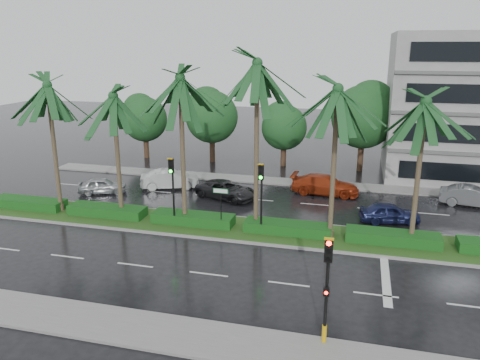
% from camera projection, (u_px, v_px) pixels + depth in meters
% --- Properties ---
extents(ground, '(120.00, 120.00, 0.00)m').
position_uv_depth(ground, '(235.00, 236.00, 27.85)').
color(ground, black).
rests_on(ground, ground).
extents(near_sidewalk, '(40.00, 2.40, 0.12)m').
position_uv_depth(near_sidewalk, '(167.00, 333.00, 18.34)').
color(near_sidewalk, slate).
rests_on(near_sidewalk, ground).
extents(far_sidewalk, '(40.00, 2.00, 0.12)m').
position_uv_depth(far_sidewalk, '(272.00, 181.00, 38.99)').
color(far_sidewalk, slate).
rests_on(far_sidewalk, ground).
extents(median, '(36.00, 4.00, 0.15)m').
position_uv_depth(median, '(239.00, 229.00, 28.75)').
color(median, gray).
rests_on(median, ground).
extents(hedge, '(35.20, 1.40, 0.60)m').
position_uv_depth(hedge, '(239.00, 223.00, 28.65)').
color(hedge, '#124114').
rests_on(hedge, median).
extents(lane_markings, '(34.00, 13.06, 0.01)m').
position_uv_depth(lane_markings, '(284.00, 244.00, 26.72)').
color(lane_markings, silver).
rests_on(lane_markings, ground).
extents(palm_row, '(26.30, 4.20, 10.66)m').
position_uv_depth(palm_row, '(218.00, 97.00, 26.86)').
color(palm_row, '#433926').
rests_on(palm_row, median).
extents(signal_near, '(0.34, 0.45, 4.36)m').
position_uv_depth(signal_near, '(327.00, 286.00, 16.97)').
color(signal_near, black).
rests_on(signal_near, near_sidewalk).
extents(signal_median_left, '(0.34, 0.42, 4.36)m').
position_uv_depth(signal_median_left, '(172.00, 182.00, 28.26)').
color(signal_median_left, black).
rests_on(signal_median_left, median).
extents(signal_median_right, '(0.34, 0.42, 4.36)m').
position_uv_depth(signal_median_right, '(261.00, 188.00, 26.93)').
color(signal_median_right, black).
rests_on(signal_median_right, median).
extents(street_sign, '(0.95, 0.09, 2.60)m').
position_uv_depth(street_sign, '(221.00, 198.00, 27.95)').
color(street_sign, black).
rests_on(street_sign, median).
extents(bg_trees, '(32.90, 5.60, 8.09)m').
position_uv_depth(bg_trees, '(307.00, 117.00, 42.41)').
color(bg_trees, '#382619').
rests_on(bg_trees, ground).
extents(car_silver, '(2.71, 3.85, 1.22)m').
position_uv_depth(car_silver, '(102.00, 186.00, 35.78)').
color(car_silver, '#A3A6AA').
rests_on(car_silver, ground).
extents(car_white, '(3.20, 4.79, 1.49)m').
position_uv_depth(car_white, '(170.00, 179.00, 36.99)').
color(car_white, '#B1B1B1').
rests_on(car_white, ground).
extents(car_darkgrey, '(3.60, 5.14, 1.30)m').
position_uv_depth(car_darkgrey, '(226.00, 190.00, 34.57)').
color(car_darkgrey, black).
rests_on(car_darkgrey, ground).
extents(car_red, '(2.41, 5.22, 1.48)m').
position_uv_depth(car_red, '(325.00, 185.00, 35.54)').
color(car_red, '#9E2D11').
rests_on(car_red, ground).
extents(car_blue, '(2.19, 3.98, 1.28)m').
position_uv_depth(car_blue, '(390.00, 213.00, 29.83)').
color(car_blue, '#1A204E').
rests_on(car_blue, ground).
extents(car_grey, '(2.12, 4.47, 1.41)m').
position_uv_depth(car_grey, '(472.00, 196.00, 32.89)').
color(car_grey, slate).
rests_on(car_grey, ground).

